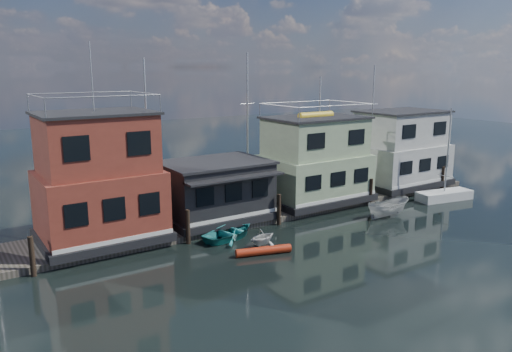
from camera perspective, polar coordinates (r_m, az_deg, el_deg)
ground at (r=26.74m, az=9.13°, el=-11.68°), size 160.00×160.00×0.00m
dock at (r=35.82m, az=-3.92°, el=-4.93°), size 48.00×5.00×0.40m
houseboat_red at (r=31.68m, az=-17.53°, el=-0.48°), size 7.40×5.90×11.86m
houseboat_dark at (r=34.98m, az=-4.67°, el=-1.60°), size 7.40×6.10×4.06m
houseboat_green at (r=39.75m, az=6.73°, el=1.72°), size 8.40×5.90×7.03m
houseboat_white at (r=46.74m, az=16.18°, el=2.89°), size 8.40×5.90×6.66m
pilings at (r=33.08m, az=-2.05°, el=-4.75°), size 42.28×0.28×2.20m
background_masts at (r=42.12m, az=-2.42°, el=5.15°), size 36.40×0.16×12.00m
motorboat at (r=37.95m, az=14.86°, el=-3.55°), size 3.77×1.79×1.40m
day_sailer at (r=44.32m, az=20.72°, el=-2.02°), size 5.04×2.46×7.61m
dinghy_teal at (r=32.39m, az=-3.01°, el=-6.42°), size 4.56×3.75×0.82m
red_kayak at (r=29.68m, az=0.87°, el=-8.52°), size 3.37×1.43×0.49m
dinghy_white at (r=31.16m, az=0.72°, el=-6.95°), size 2.28×2.07×1.05m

